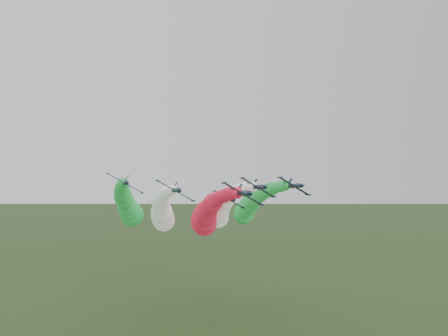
{
  "coord_description": "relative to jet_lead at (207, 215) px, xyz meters",
  "views": [
    {
      "loc": [
        -31.62,
        -88.37,
        42.07
      ],
      "look_at": [
        -2.48,
        6.39,
        46.04
      ],
      "focal_mm": 35.0,
      "sensor_mm": 36.0,
      "label": 1
    }
  ],
  "objects": [
    {
      "name": "jet_lead",
      "position": [
        0.0,
        0.0,
        0.0
      ],
      "size": [
        14.89,
        65.69,
        17.19
      ],
      "rotation": [
        0.0,
        0.51,
        0.0
      ],
      "color": "#111F34",
      "rests_on": "ground"
    },
    {
      "name": "jet_inner_left",
      "position": [
        -11.76,
        9.34,
        0.54
      ],
      "size": [
        14.57,
        65.36,
        16.87
      ],
      "rotation": [
        0.0,
        0.51,
        0.0
      ],
      "color": "#111F34",
      "rests_on": "ground"
    },
    {
      "name": "jet_inner_right",
      "position": [
        7.86,
        11.39,
        1.29
      ],
      "size": [
        14.87,
        65.66,
        17.16
      ],
      "rotation": [
        0.0,
        0.51,
        0.0
      ],
      "color": "#111F34",
      "rests_on": "ground"
    },
    {
      "name": "jet_outer_left",
      "position": [
        -21.49,
        18.02,
        2.08
      ],
      "size": [
        14.97,
        65.76,
        17.26
      ],
      "rotation": [
        0.0,
        0.51,
        0.0
      ],
      "color": "#111F34",
      "rests_on": "ground"
    },
    {
      "name": "jet_outer_right",
      "position": [
        19.11,
        15.02,
        1.86
      ],
      "size": [
        14.45,
        65.24,
        16.75
      ],
      "rotation": [
        0.0,
        0.51,
        0.0
      ],
      "color": "#111F34",
      "rests_on": "ground"
    },
    {
      "name": "jet_trail",
      "position": [
        5.16,
        25.35,
        -1.99
      ],
      "size": [
        14.66,
        65.46,
        16.96
      ],
      "rotation": [
        0.0,
        0.51,
        0.0
      ],
      "color": "#111F34",
      "rests_on": "ground"
    }
  ]
}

